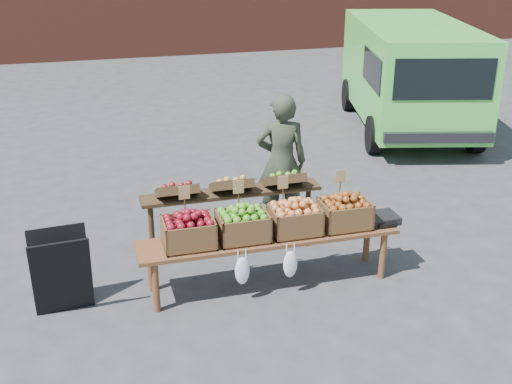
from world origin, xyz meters
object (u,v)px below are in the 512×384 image
object	(u,v)px
crate_golden_apples	(189,233)
crate_green_apples	(345,214)
display_bench	(269,260)
delivery_van	(409,78)
weighing_scale	(381,218)
crate_red_apples	(295,220)
crate_russet_pears	(243,226)
chalkboard_sign	(61,272)
vendor	(281,162)
back_table	(232,214)

from	to	relation	value
crate_golden_apples	crate_green_apples	xyz separation A→B (m)	(1.65, 0.00, 0.00)
display_bench	crate_golden_apples	xyz separation A→B (m)	(-0.82, 0.00, 0.42)
delivery_van	weighing_scale	world-z (taller)	delivery_van
weighing_scale	crate_red_apples	bearing A→B (deg)	180.00
display_bench	crate_golden_apples	size ratio (longest dim) A/B	5.40
crate_russet_pears	crate_green_apples	xyz separation A→B (m)	(1.10, 0.00, 0.00)
crate_green_apples	weighing_scale	bearing A→B (deg)	0.00
crate_golden_apples	crate_russet_pears	bearing A→B (deg)	0.00
chalkboard_sign	crate_green_apples	size ratio (longest dim) A/B	1.68
vendor	crate_green_apples	distance (m)	1.36
delivery_van	crate_red_apples	distance (m)	5.97
crate_red_apples	crate_green_apples	size ratio (longest dim) A/B	1.00
crate_russet_pears	weighing_scale	xyz separation A→B (m)	(1.52, 0.00, -0.10)
crate_red_apples	crate_green_apples	bearing A→B (deg)	0.00
crate_russet_pears	weighing_scale	bearing A→B (deg)	0.00
vendor	display_bench	distance (m)	1.54
back_table	crate_green_apples	size ratio (longest dim) A/B	4.20
display_bench	chalkboard_sign	bearing A→B (deg)	178.30
chalkboard_sign	back_table	size ratio (longest dim) A/B	0.40
vendor	weighing_scale	distance (m)	1.52
delivery_van	crate_russet_pears	xyz separation A→B (m)	(-4.28, -4.65, -0.25)
chalkboard_sign	crate_green_apples	world-z (taller)	crate_green_apples
crate_red_apples	back_table	bearing A→B (deg)	124.42
vendor	crate_golden_apples	xyz separation A→B (m)	(-1.37, -1.33, -0.14)
crate_golden_apples	crate_red_apples	size ratio (longest dim) A/B	1.00
chalkboard_sign	display_bench	size ratio (longest dim) A/B	0.31
back_table	display_bench	xyz separation A→B (m)	(0.22, -0.72, -0.24)
vendor	crate_red_apples	size ratio (longest dim) A/B	3.39
crate_golden_apples	crate_red_apples	world-z (taller)	same
delivery_van	back_table	xyz separation A→B (m)	(-4.22, -3.93, -0.44)
display_bench	crate_russet_pears	size ratio (longest dim) A/B	5.40
delivery_van	crate_golden_apples	bearing A→B (deg)	-121.89
crate_russet_pears	crate_golden_apples	bearing A→B (deg)	180.00
chalkboard_sign	crate_red_apples	distance (m)	2.36
back_table	crate_russet_pears	bearing A→B (deg)	-94.50
delivery_van	vendor	distance (m)	4.80
chalkboard_sign	crate_green_apples	bearing A→B (deg)	-5.78
back_table	weighing_scale	distance (m)	1.64
display_bench	crate_green_apples	distance (m)	0.93
back_table	display_bench	size ratio (longest dim) A/B	0.78
crate_red_apples	delivery_van	bearing A→B (deg)	51.27
delivery_van	crate_russet_pears	world-z (taller)	delivery_van
chalkboard_sign	back_table	distance (m)	1.96
vendor	weighing_scale	xyz separation A→B (m)	(0.70, -1.33, -0.24)
back_table	crate_red_apples	distance (m)	0.89
delivery_van	crate_green_apples	size ratio (longest dim) A/B	8.54
crate_red_apples	crate_russet_pears	bearing A→B (deg)	180.00
display_bench	crate_green_apples	size ratio (longest dim) A/B	5.40
back_table	display_bench	world-z (taller)	back_table
vendor	back_table	distance (m)	1.03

